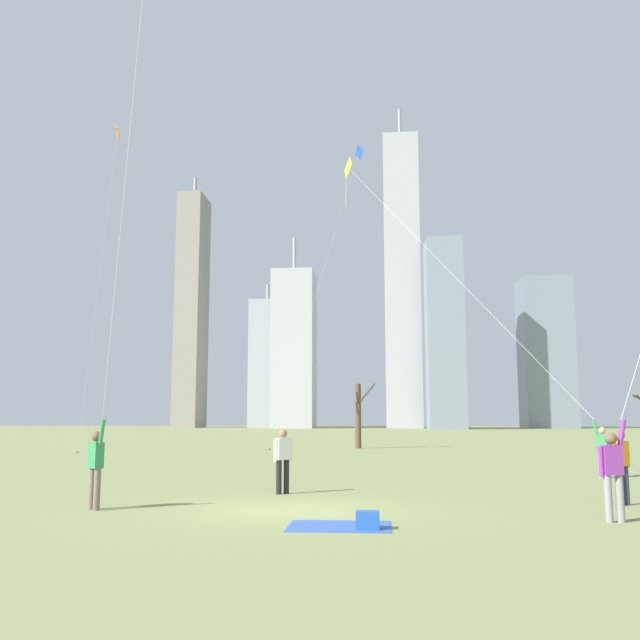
{
  "coord_description": "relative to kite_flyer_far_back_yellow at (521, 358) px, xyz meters",
  "views": [
    {
      "loc": [
        1.86,
        -14.81,
        1.85
      ],
      "look_at": [
        0.0,
        6.0,
        4.83
      ],
      "focal_mm": 39.41,
      "sensor_mm": 36.0,
      "label": 1
    }
  ],
  "objects": [
    {
      "name": "distant_kite_drifting_right_blue",
      "position": [
        -7.14,
        14.05,
        11.43
      ],
      "size": [
        6.17,
        3.96,
        18.21
      ],
      "color": "blue",
      "rests_on": "ground"
    },
    {
      "name": "distant_kite_drifting_left_orange",
      "position": [
        -19.97,
        9.51,
        11.58
      ],
      "size": [
        3.03,
        3.62,
        18.14
      ],
      "color": "orange",
      "rests_on": "ground"
    },
    {
      "name": "ground_plane",
      "position": [
        -7.02,
        -11.92,
        -4.14
      ],
      "size": [
        400.0,
        400.0,
        0.0
      ],
      "primitive_type": "plane",
      "color": "#848E56"
    },
    {
      "name": "skyline_wide_slab",
      "position": [
        7.94,
        122.02,
        15.67
      ],
      "size": [
        7.54,
        11.68,
        39.62
      ],
      "color": "gray",
      "rests_on": "ground"
    },
    {
      "name": "skyline_mid_tower_left",
      "position": [
        -33.66,
        144.58,
        11.58
      ],
      "size": [
        8.4,
        6.57,
        35.48
      ],
      "color": "#9EA3AD",
      "rests_on": "ground"
    },
    {
      "name": "skyline_short_annex",
      "position": [
        31.99,
        136.69,
        12.86
      ],
      "size": [
        11.01,
        10.89,
        34.01
      ],
      "color": "gray",
      "rests_on": "ground"
    },
    {
      "name": "bare_tree_leftmost",
      "position": [
        -6.8,
        20.25,
        -1.9
      ],
      "size": [
        1.39,
        1.5,
        4.25
      ],
      "color": "brown",
      "rests_on": "ground"
    },
    {
      "name": "skyline_mid_tower_right",
      "position": [
        -52.81,
        143.91,
        25.16
      ],
      "size": [
        6.0,
        11.11,
        63.91
      ],
      "color": "gray",
      "rests_on": "ground"
    },
    {
      "name": "skyline_squat_block",
      "position": [
        -0.35,
        134.5,
        30.49
      ],
      "size": [
        8.25,
        5.48,
        75.98
      ],
      "color": "#B2B2B7",
      "rests_on": "ground"
    },
    {
      "name": "bystander_far_off_by_trees",
      "position": [
        -7.71,
        -8.74,
        -3.24
      ],
      "size": [
        0.42,
        0.37,
        1.62
      ],
      "color": "black",
      "rests_on": "ground"
    },
    {
      "name": "picnic_spot",
      "position": [
        -5.65,
        -14.24,
        -4.05
      ],
      "size": [
        1.81,
        1.42,
        0.31
      ],
      "color": "#3359B2",
      "rests_on": "ground"
    },
    {
      "name": "bystander_strolling_midfield",
      "position": [
        0.06,
        -10.45,
        -3.24
      ],
      "size": [
        0.44,
        0.36,
        1.62
      ],
      "color": "#33384C",
      "rests_on": "ground"
    },
    {
      "name": "kite_flyer_midfield_center_green",
      "position": [
        -10.73,
        -13.07,
        -1.4
      ],
      "size": [
        3.15,
        6.01,
        12.73
      ],
      "color": "#726656",
      "rests_on": "ground"
    },
    {
      "name": "kite_flyer_far_back_yellow",
      "position": [
        0.0,
        0.0,
        0.0
      ],
      "size": [
        9.31,
        14.52,
        16.45
      ],
      "color": "gray",
      "rests_on": "ground"
    },
    {
      "name": "skyline_tall_tower",
      "position": [
        -25.45,
        132.65,
        13.85
      ],
      "size": [
        9.48,
        10.83,
        44.36
      ],
      "color": "#B2B2B7",
      "rests_on": "ground"
    }
  ]
}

